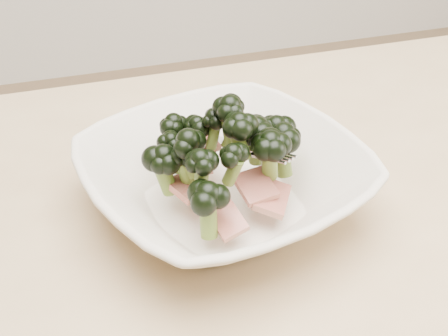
{
  "coord_description": "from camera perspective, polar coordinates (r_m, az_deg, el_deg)",
  "views": [
    {
      "loc": [
        -0.2,
        -0.42,
        1.16
      ],
      "look_at": [
        -0.05,
        0.07,
        0.8
      ],
      "focal_mm": 50.0,
      "sensor_mm": 36.0,
      "label": 1
    }
  ],
  "objects": [
    {
      "name": "broccoli_dish",
      "position": [
        0.63,
        -0.03,
        -0.72
      ],
      "size": [
        0.34,
        0.34,
        0.12
      ],
      "color": "beige",
      "rests_on": "dining_table"
    },
    {
      "name": "dining_table",
      "position": [
        0.68,
        5.79,
        -12.95
      ],
      "size": [
        1.2,
        0.8,
        0.75
      ],
      "color": "tan",
      "rests_on": "ground"
    }
  ]
}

